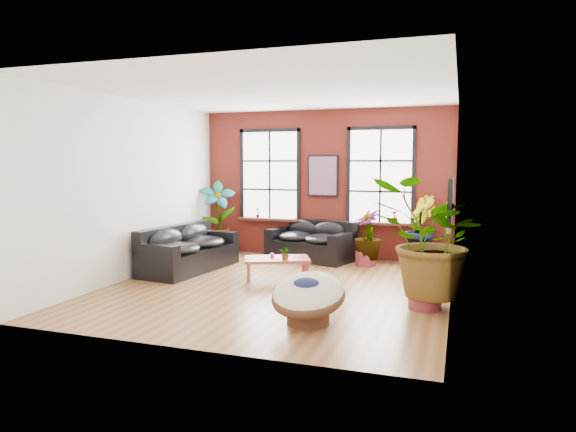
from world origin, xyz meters
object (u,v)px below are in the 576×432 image
sofa_back (311,242)px  papasan_chair (308,296)px  sofa_left (187,250)px  coffee_table (277,260)px

sofa_back → papasan_chair: sofa_back is taller
papasan_chair → sofa_back: bearing=110.7°
papasan_chair → sofa_left: bearing=147.4°
coffee_table → papasan_chair: size_ratio=1.26×
sofa_back → sofa_left: bearing=-119.9°
papasan_chair → coffee_table: bearing=123.7°
sofa_left → papasan_chair: size_ratio=2.15×
sofa_back → papasan_chair: 4.86m
coffee_table → sofa_left: bearing=153.4°
sofa_back → coffee_table: sofa_back is taller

